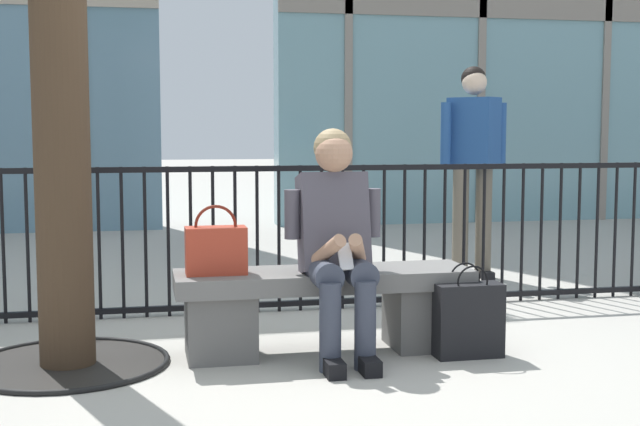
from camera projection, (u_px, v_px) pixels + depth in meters
name	position (u px, v px, depth m)	size (l,w,h in m)	color
ground_plane	(324.00, 352.00, 4.65)	(60.00, 60.00, 0.00)	#B2ADA3
stone_bench	(324.00, 303.00, 4.63)	(1.60, 0.44, 0.45)	slate
seated_person_with_phone	(337.00, 236.00, 4.47)	(0.52, 0.66, 1.21)	#383D4C
handbag_on_bench	(216.00, 249.00, 4.47)	(0.32, 0.16, 0.37)	#B23823
shopping_bag	(468.00, 319.00, 4.53)	(0.36, 0.16, 0.50)	black
bystander_at_railing	(473.00, 155.00, 6.88)	(0.55, 0.43, 1.71)	#6B6051
plaza_railing	(290.00, 238.00, 5.65)	(7.94, 0.04, 0.97)	black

